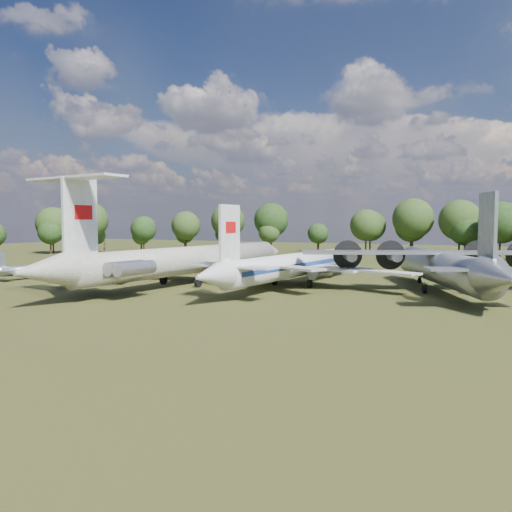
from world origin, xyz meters
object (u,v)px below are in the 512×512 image
at_px(an12_transport, 442,272).
at_px(small_prop_west, 87,276).
at_px(il62_airliner, 190,265).
at_px(person_on_il62, 105,246).
at_px(small_prop_northwest, 34,272).
at_px(tu104_jet, 295,270).

height_order(an12_transport, small_prop_west, an12_transport).
distance_m(il62_airliner, person_on_il62, 16.74).
xyz_separation_m(small_prop_northwest, person_on_il62, (25.39, -10.80, 5.39)).
bearing_deg(small_prop_northwest, small_prop_west, 9.23).
relative_size(il62_airliner, an12_transport, 1.41).
height_order(tu104_jet, small_prop_northwest, tu104_jet).
distance_m(tu104_jet, an12_transport, 20.56).
xyz_separation_m(an12_transport, small_prop_west, (-49.98, -14.00, -1.53)).
relative_size(tu104_jet, person_on_il62, 31.74).
bearing_deg(il62_airliner, small_prop_west, -146.23).
xyz_separation_m(tu104_jet, small_prop_west, (-29.53, -11.91, -1.22)).
bearing_deg(tu104_jet, an12_transport, 12.80).
bearing_deg(person_on_il62, il62_airliner, -95.05).
distance_m(an12_transport, small_prop_northwest, 64.62).
distance_m(il62_airliner, small_prop_west, 15.85).
height_order(an12_transport, small_prop_northwest, an12_transport).
height_order(small_prop_west, person_on_il62, person_on_il62).
bearing_deg(person_on_il62, small_prop_northwest, -20.45).
distance_m(an12_transport, small_prop_west, 51.93).
relative_size(il62_airliner, tu104_jet, 1.21).
relative_size(an12_transport, small_prop_west, 2.48).
bearing_deg(an12_transport, person_on_il62, -171.80).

